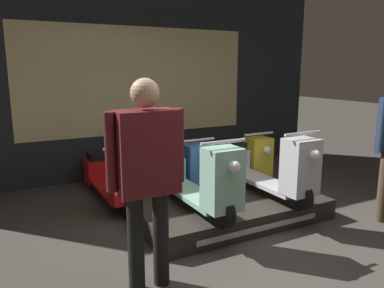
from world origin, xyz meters
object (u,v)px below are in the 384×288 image
object	(u,v)px
person_left_browsing	(147,167)
scooter_backrow_0	(111,177)
scooter_display_right	(264,167)
scooter_backrow_2	(234,160)
scooter_display_left	(193,178)
scooter_backrow_1	(177,168)

from	to	relation	value
person_left_browsing	scooter_backrow_0	bearing A→B (deg)	82.19
scooter_display_right	scooter_backrow_2	size ratio (longest dim) A/B	1.00
scooter_display_left	scooter_backrow_0	distance (m)	1.40
scooter_display_left	person_left_browsing	size ratio (longest dim) A/B	1.02
scooter_backrow_0	scooter_backrow_2	world-z (taller)	same
scooter_display_left	person_left_browsing	xyz separation A→B (m)	(-0.87, -0.89, 0.45)
scooter_display_left	scooter_backrow_1	size ratio (longest dim) A/B	1.00
scooter_backrow_2	scooter_display_right	bearing A→B (deg)	-107.84
scooter_backrow_1	person_left_browsing	distance (m)	2.59
scooter_display_right	scooter_backrow_0	world-z (taller)	scooter_display_right
scooter_display_right	scooter_backrow_1	distance (m)	1.40
scooter_backrow_0	person_left_browsing	bearing A→B (deg)	-97.81
scooter_backrow_0	scooter_backrow_2	size ratio (longest dim) A/B	1.00
scooter_backrow_1	scooter_backrow_0	bearing A→B (deg)	180.00
scooter_display_right	scooter_backrow_2	xyz separation A→B (m)	(0.40, 1.25, -0.23)
scooter_backrow_0	scooter_backrow_1	distance (m)	0.99
scooter_display_left	scooter_display_right	size ratio (longest dim) A/B	1.00
scooter_backrow_1	person_left_browsing	bearing A→B (deg)	-120.82
scooter_display_right	scooter_backrow_0	distance (m)	2.02
scooter_display_right	person_left_browsing	xyz separation A→B (m)	(-1.86, -0.89, 0.45)
scooter_backrow_1	scooter_backrow_2	xyz separation A→B (m)	(0.99, 0.00, 0.00)
scooter_backrow_2	person_left_browsing	bearing A→B (deg)	-136.56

